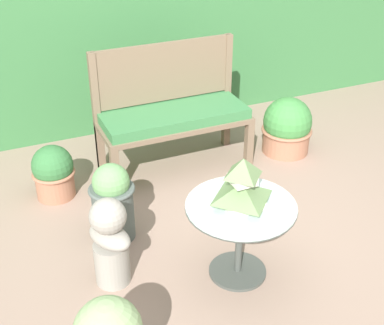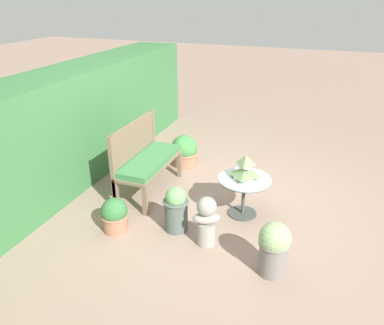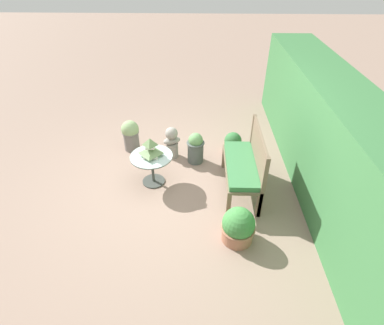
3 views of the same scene
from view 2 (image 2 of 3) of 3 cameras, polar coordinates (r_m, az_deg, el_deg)
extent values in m
plane|color=gray|center=(5.06, 4.07, -6.48)|extent=(30.00, 30.00, 0.00)
cube|color=#38703D|center=(5.73, -18.63, 5.03)|extent=(6.40, 0.85, 1.61)
cube|color=brown|center=(4.79, -7.15, -5.83)|extent=(0.06, 0.06, 0.40)
cube|color=brown|center=(5.71, -1.92, -0.29)|extent=(0.06, 0.06, 0.40)
cube|color=brown|center=(4.97, -11.51, -4.88)|extent=(0.06, 0.06, 0.40)
cube|color=brown|center=(5.87, -5.75, 0.33)|extent=(0.06, 0.06, 0.40)
cube|color=brown|center=(5.22, -6.49, -0.30)|extent=(1.21, 0.48, 0.04)
cube|color=#387542|center=(5.19, -6.52, 0.30)|extent=(1.16, 0.44, 0.08)
cube|color=brown|center=(4.84, -11.93, -1.72)|extent=(0.06, 0.06, 1.01)
cube|color=brown|center=(5.75, -5.96, 3.13)|extent=(0.06, 0.06, 1.01)
cube|color=brown|center=(5.18, -8.88, 3.59)|extent=(1.16, 0.04, 0.48)
cylinder|color=#424742|center=(4.90, 7.67, -7.67)|extent=(0.36, 0.36, 0.02)
cylinder|color=#424742|center=(4.77, 7.83, -5.23)|extent=(0.04, 0.04, 0.50)
cylinder|color=silver|center=(4.65, 8.02, -2.49)|extent=(0.66, 0.66, 0.01)
torus|color=#424742|center=(4.66, 8.01, -2.62)|extent=(0.66, 0.66, 0.02)
cube|color=silver|center=(4.64, 8.04, -2.15)|extent=(0.22, 0.22, 0.05)
pyramid|color=#668451|center=(4.60, 8.10, -1.30)|extent=(0.29, 0.29, 0.10)
cube|color=silver|center=(4.57, 8.15, -0.46)|extent=(0.13, 0.13, 0.05)
pyramid|color=#668451|center=(4.54, 8.21, 0.45)|extent=(0.18, 0.18, 0.11)
cylinder|color=gray|center=(4.29, 2.17, -10.66)|extent=(0.21, 0.21, 0.28)
ellipsoid|color=gray|center=(4.18, 2.22, -8.45)|extent=(0.29, 0.35, 0.12)
sphere|color=gray|center=(4.10, 2.25, -6.74)|extent=(0.22, 0.22, 0.22)
cylinder|color=#9E664C|center=(6.13, -1.19, 0.66)|extent=(0.41, 0.41, 0.22)
torus|color=#9E664C|center=(6.09, -1.20, 1.48)|extent=(0.44, 0.44, 0.03)
sphere|color=#3D7F3D|center=(6.06, -1.21, 2.22)|extent=(0.42, 0.42, 0.42)
cylinder|color=#9E664C|center=(4.60, -11.60, -8.91)|extent=(0.29, 0.29, 0.21)
torus|color=#9E664C|center=(4.55, -11.70, -7.92)|extent=(0.33, 0.33, 0.03)
sphere|color=#336B38|center=(4.52, -11.77, -7.21)|extent=(0.31, 0.31, 0.31)
cylinder|color=slate|center=(3.96, 12.20, -13.97)|extent=(0.28, 0.28, 0.37)
torus|color=slate|center=(3.85, 12.43, -11.97)|extent=(0.31, 0.31, 0.03)
sphere|color=#89A870|center=(3.81, 12.52, -11.15)|extent=(0.32, 0.32, 0.32)
cylinder|color=#4C5651|center=(4.48, -2.44, -7.97)|extent=(0.28, 0.28, 0.40)
torus|color=#4C5651|center=(4.39, -2.49, -5.94)|extent=(0.31, 0.31, 0.03)
sphere|color=#66995B|center=(4.36, -2.50, -5.31)|extent=(0.25, 0.25, 0.25)
camera|label=1|loc=(3.12, 48.50, 10.46)|focal=50.00mm
camera|label=3|loc=(7.98, 10.39, 28.27)|focal=28.00mm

